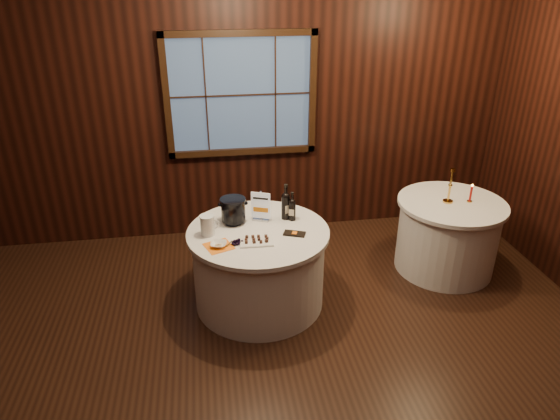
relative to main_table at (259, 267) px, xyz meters
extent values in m
plane|color=black|center=(0.00, -1.00, -0.39)|extent=(6.00, 6.00, 0.00)
cube|color=black|center=(0.00, 1.50, 1.11)|extent=(6.00, 0.02, 3.00)
cube|color=#395078|center=(0.00, 1.47, 1.26)|extent=(1.50, 0.01, 1.20)
cylinder|color=silver|center=(0.00, 0.00, -0.02)|extent=(1.20, 1.20, 0.73)
cylinder|color=silver|center=(0.00, 0.00, 0.36)|extent=(1.28, 1.28, 0.04)
cylinder|color=silver|center=(2.00, 0.30, -0.02)|extent=(1.00, 1.00, 0.73)
cylinder|color=silver|center=(2.00, 0.30, 0.36)|extent=(1.08, 1.08, 0.04)
cube|color=#ACACB3|center=(0.05, 0.20, 0.39)|extent=(0.17, 0.14, 0.02)
cube|color=#ACACB3|center=(0.05, 0.20, 0.54)|extent=(0.02, 0.02, 0.28)
cube|color=white|center=(0.05, 0.19, 0.54)|extent=(0.17, 0.07, 0.26)
cylinder|color=black|center=(0.28, 0.20, 0.49)|extent=(0.08, 0.08, 0.22)
sphere|color=black|center=(0.28, 0.20, 0.60)|extent=(0.08, 0.08, 0.08)
cylinder|color=black|center=(0.28, 0.20, 0.66)|extent=(0.03, 0.03, 0.10)
cylinder|color=black|center=(0.28, 0.20, 0.71)|extent=(0.04, 0.04, 0.02)
cube|color=beige|center=(0.28, 0.16, 0.49)|extent=(0.06, 0.02, 0.08)
cylinder|color=black|center=(0.34, 0.16, 0.47)|extent=(0.07, 0.07, 0.18)
sphere|color=black|center=(0.34, 0.16, 0.56)|extent=(0.07, 0.07, 0.07)
cylinder|color=black|center=(0.34, 0.16, 0.61)|extent=(0.03, 0.03, 0.08)
cylinder|color=black|center=(0.34, 0.16, 0.65)|extent=(0.03, 0.03, 0.02)
cube|color=beige|center=(0.34, 0.13, 0.47)|extent=(0.05, 0.02, 0.06)
cylinder|color=black|center=(-0.20, 0.19, 0.40)|extent=(0.17, 0.17, 0.03)
cylinder|color=black|center=(-0.20, 0.19, 0.51)|extent=(0.22, 0.22, 0.19)
cylinder|color=black|center=(-0.20, 0.19, 0.61)|extent=(0.24, 0.24, 0.02)
cube|color=white|center=(-0.04, -0.21, 0.39)|extent=(0.29, 0.20, 0.02)
cube|color=black|center=(0.31, -0.12, 0.39)|extent=(0.21, 0.16, 0.02)
cylinder|color=#372814|center=(-0.27, -0.22, 0.40)|extent=(0.07, 0.03, 0.03)
cylinder|color=silver|center=(-0.45, -0.01, 0.47)|extent=(0.12, 0.12, 0.18)
cylinder|color=silver|center=(-0.45, -0.01, 0.56)|extent=(0.13, 0.13, 0.01)
torus|color=silver|center=(-0.38, -0.01, 0.48)|extent=(0.09, 0.01, 0.09)
cube|color=orange|center=(-0.36, -0.23, 0.38)|extent=(0.28, 0.28, 0.00)
imported|color=white|center=(-0.36, -0.23, 0.40)|extent=(0.16, 0.16, 0.03)
cylinder|color=gold|center=(1.95, 0.30, 0.39)|extent=(0.10, 0.10, 0.02)
cylinder|color=gold|center=(1.95, 0.30, 0.56)|extent=(0.02, 0.02, 0.31)
cylinder|color=gold|center=(1.95, 0.30, 0.73)|extent=(0.05, 0.05, 0.03)
cylinder|color=gold|center=(2.16, 0.27, 0.39)|extent=(0.05, 0.05, 0.01)
cylinder|color=#B3130D|center=(2.16, 0.27, 0.47)|extent=(0.02, 0.02, 0.16)
sphere|color=#FFB23F|center=(2.16, 0.27, 0.56)|extent=(0.02, 0.02, 0.02)
camera|label=1|loc=(-0.41, -3.91, 2.50)|focal=32.00mm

